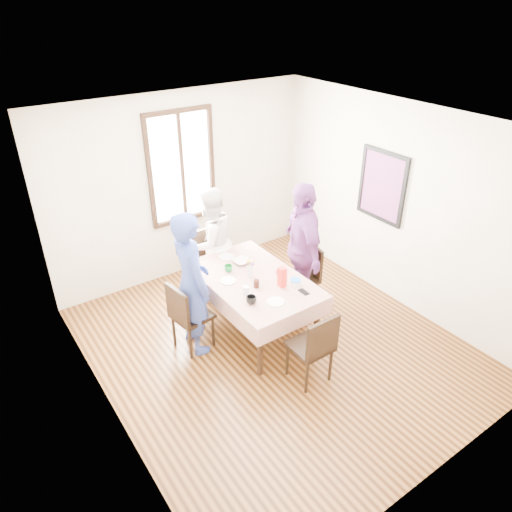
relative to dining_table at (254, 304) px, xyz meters
name	(u,v)px	position (x,y,z in m)	size (l,w,h in m)	color
ground	(274,345)	(0.02, -0.42, -0.38)	(4.50, 4.50, 0.00)	black
back_wall	(182,187)	(0.02, 1.83, 0.98)	(4.00, 4.00, 0.00)	beige
right_wall	(399,207)	(2.02, -0.42, 0.98)	(4.50, 4.50, 0.00)	beige
window_frame	(181,167)	(0.02, 1.81, 1.27)	(1.02, 0.06, 1.62)	black
window_pane	(181,167)	(0.02, 1.82, 1.27)	(0.90, 0.02, 1.50)	white
art_poster	(382,186)	(2.00, -0.12, 1.18)	(0.04, 0.76, 0.96)	red
dining_table	(254,304)	(0.00, 0.00, 0.00)	(0.95, 1.57, 0.75)	black
tablecloth	(254,279)	(0.00, 0.00, 0.38)	(1.07, 1.69, 0.01)	#620E00
chair_left	(192,315)	(-0.79, 0.15, 0.08)	(0.42, 0.42, 0.91)	black
chair_right	(300,278)	(0.79, 0.05, 0.08)	(0.42, 0.42, 0.91)	black
chair_far	(210,263)	(0.00, 1.08, 0.08)	(0.42, 0.42, 0.91)	black
chair_near	(310,346)	(0.00, -1.08, 0.08)	(0.42, 0.42, 0.91)	black
person_left	(191,283)	(-0.77, 0.15, 0.52)	(0.65, 0.43, 1.79)	#2E3F8E
person_far	(210,243)	(0.00, 1.06, 0.42)	(0.77, 0.60, 1.59)	white
person_right	(300,249)	(0.77, 0.05, 0.53)	(1.06, 0.44, 1.81)	#773A7E
mug_black	(251,300)	(-0.32, -0.41, 0.43)	(0.12, 0.12, 0.09)	black
mug_flag	(279,273)	(0.29, -0.13, 0.43)	(0.08, 0.08, 0.08)	red
mug_green	(228,268)	(-0.16, 0.32, 0.43)	(0.10, 0.10, 0.08)	#0C7226
serving_bowl	(242,261)	(0.08, 0.39, 0.41)	(0.21, 0.21, 0.05)	white
juice_carton	(282,277)	(0.18, -0.33, 0.51)	(0.08, 0.08, 0.25)	red
butter_tub	(295,283)	(0.32, -0.40, 0.42)	(0.13, 0.13, 0.06)	white
jam_jar	(256,284)	(-0.08, -0.18, 0.43)	(0.07, 0.07, 0.09)	black
drinking_glass	(246,291)	(-0.27, -0.23, 0.44)	(0.07, 0.07, 0.10)	silver
smartphone	(304,292)	(0.31, -0.58, 0.39)	(0.07, 0.14, 0.01)	black
flower_vase	(250,272)	(-0.01, 0.06, 0.45)	(0.07, 0.07, 0.13)	silver
plate_left	(228,281)	(-0.29, 0.13, 0.39)	(0.20, 0.20, 0.01)	white
plate_far	(226,257)	(0.00, 0.63, 0.39)	(0.20, 0.20, 0.01)	white
plate_near	(276,302)	(-0.08, -0.55, 0.39)	(0.20, 0.20, 0.01)	white
butter_lid	(295,280)	(0.32, -0.40, 0.46)	(0.12, 0.12, 0.01)	blue
flower_bunch	(250,264)	(-0.01, 0.06, 0.57)	(0.09, 0.09, 0.10)	yellow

